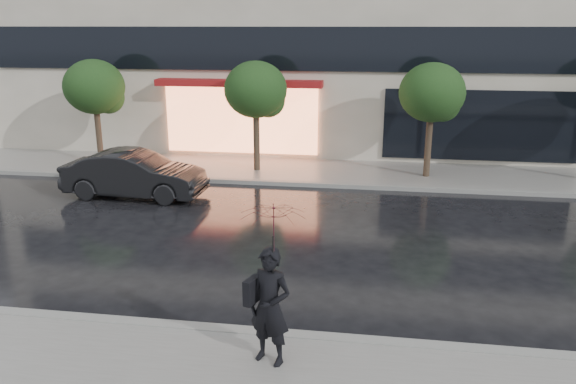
# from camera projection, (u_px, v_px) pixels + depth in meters

# --- Properties ---
(ground) EXTENTS (120.00, 120.00, 0.00)m
(ground) POSITION_uv_depth(u_px,v_px,m) (307.00, 312.00, 10.50)
(ground) COLOR black
(ground) RESTS_ON ground
(sidewalk_far) EXTENTS (60.00, 3.50, 0.12)m
(sidewalk_far) POSITION_uv_depth(u_px,v_px,m) (340.00, 172.00, 20.19)
(sidewalk_far) COLOR slate
(sidewalk_far) RESTS_ON ground
(curb_near) EXTENTS (60.00, 0.25, 0.14)m
(curb_near) POSITION_uv_depth(u_px,v_px,m) (300.00, 337.00, 9.53)
(curb_near) COLOR gray
(curb_near) RESTS_ON ground
(curb_far) EXTENTS (60.00, 0.25, 0.14)m
(curb_far) POSITION_uv_depth(u_px,v_px,m) (337.00, 185.00, 18.53)
(curb_far) COLOR gray
(curb_far) RESTS_ON ground
(tree_far_west) EXTENTS (2.20, 2.20, 3.99)m
(tree_far_west) POSITION_uv_depth(u_px,v_px,m) (96.00, 89.00, 20.44)
(tree_far_west) COLOR #33261C
(tree_far_west) RESTS_ON ground
(tree_mid_west) EXTENTS (2.20, 2.20, 3.99)m
(tree_mid_west) POSITION_uv_depth(u_px,v_px,m) (258.00, 92.00, 19.58)
(tree_mid_west) COLOR #33261C
(tree_mid_west) RESTS_ON ground
(tree_mid_east) EXTENTS (2.20, 2.20, 3.99)m
(tree_mid_east) POSITION_uv_depth(u_px,v_px,m) (434.00, 95.00, 18.73)
(tree_mid_east) COLOR #33261C
(tree_mid_east) RESTS_ON ground
(parked_car) EXTENTS (4.42, 1.68, 1.44)m
(parked_car) POSITION_uv_depth(u_px,v_px,m) (135.00, 174.00, 17.36)
(parked_car) COLOR black
(parked_car) RESTS_ON ground
(pedestrian_with_umbrella) EXTENTS (1.24, 1.25, 2.58)m
(pedestrian_with_umbrella) POSITION_uv_depth(u_px,v_px,m) (271.00, 265.00, 8.30)
(pedestrian_with_umbrella) COLOR black
(pedestrian_with_umbrella) RESTS_ON sidewalk_near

